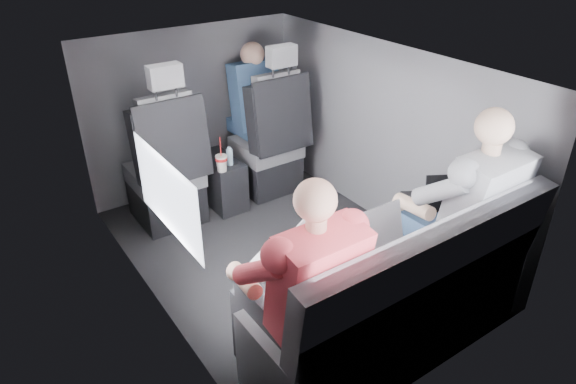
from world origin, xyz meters
TOP-DOWN VIEW (x-y plane):
  - floor at (0.00, 0.00)m, footprint 2.60×2.60m
  - ceiling at (0.00, 0.00)m, footprint 2.60×2.60m
  - panel_left at (-0.90, 0.00)m, footprint 0.02×2.60m
  - panel_right at (0.90, 0.00)m, footprint 0.02×2.60m
  - panel_front at (0.00, 1.30)m, footprint 1.80×0.02m
  - panel_back at (0.00, -1.30)m, footprint 1.80×0.02m
  - side_window at (-0.88, -0.30)m, footprint 0.02×0.75m
  - seatbelt at (0.45, 0.67)m, footprint 0.35×0.11m
  - front_seat_left at (-0.45, 0.84)m, footprint 0.52×0.58m
  - front_seat_right at (0.45, 0.84)m, footprint 0.52×0.58m
  - center_console at (0.00, 0.88)m, footprint 0.24×0.48m
  - rear_bench at (0.00, -1.06)m, footprint 1.60×0.57m
  - soda_cup at (-0.08, 0.68)m, footprint 0.09×0.09m
  - water_bottle at (0.02, 0.74)m, footprint 0.05×0.05m
  - laptop_white at (-0.51, -0.76)m, footprint 0.40×0.43m
  - laptop_silver at (-0.05, -0.82)m, footprint 0.36×0.32m
  - laptop_black at (0.60, -0.78)m, footprint 0.39×0.43m
  - passenger_rear_left at (-0.56, -0.97)m, footprint 0.50×0.62m
  - passenger_rear_right at (0.54, -0.97)m, footprint 0.54×0.65m
  - passenger_front_right at (0.47, 1.10)m, footprint 0.39×0.39m

SIDE VIEW (x-z plane):
  - floor at x=0.00m, z-range 0.00..0.00m
  - center_console at x=0.00m, z-range 0.00..0.41m
  - rear_bench at x=0.00m, z-range -0.15..0.77m
  - front_seat_left at x=-0.45m, z-range -0.23..1.03m
  - front_seat_right at x=0.45m, z-range -0.23..1.03m
  - water_bottle at x=0.02m, z-range 0.39..0.54m
  - soda_cup at x=-0.08m, z-range 0.33..0.61m
  - passenger_rear_left at x=-0.56m, z-range 0.02..1.24m
  - laptop_black at x=0.60m, z-range 0.52..0.75m
  - laptop_white at x=-0.51m, z-range 0.51..0.75m
  - laptop_silver at x=-0.05m, z-range 0.51..0.76m
  - passenger_rear_right at x=0.54m, z-range 0.01..1.30m
  - panel_left at x=-0.90m, z-range 0.00..1.35m
  - panel_right at x=0.90m, z-range 0.00..1.35m
  - panel_front at x=0.00m, z-range 0.00..1.35m
  - panel_back at x=0.00m, z-range 0.00..1.35m
  - passenger_front_right at x=0.47m, z-range 0.36..1.13m
  - seatbelt at x=0.45m, z-range 0.50..1.10m
  - side_window at x=-0.88m, z-range 0.69..1.11m
  - ceiling at x=0.00m, z-range 1.35..1.35m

